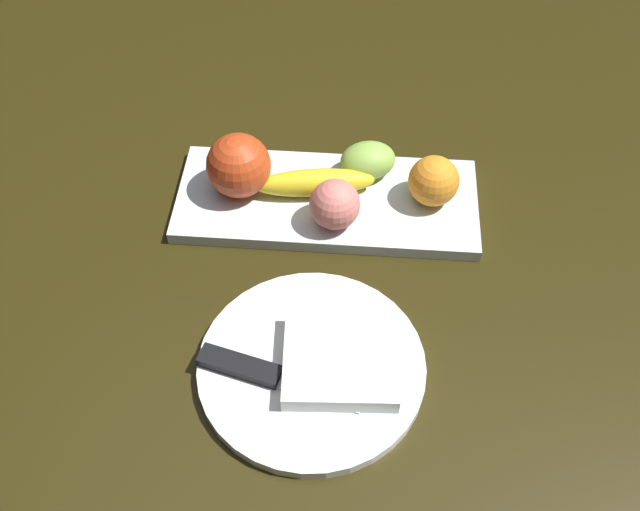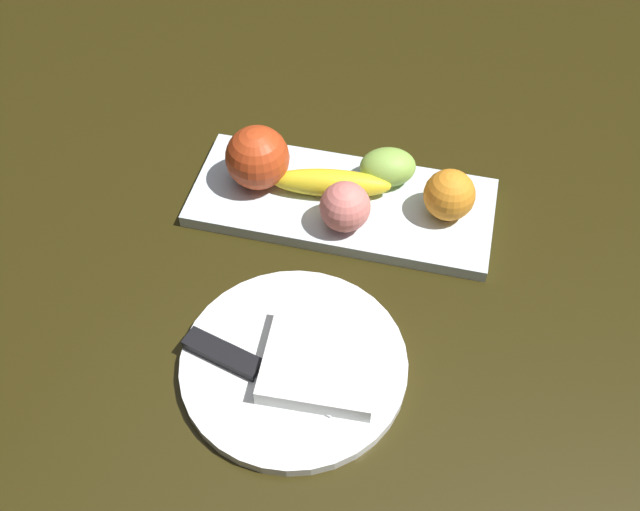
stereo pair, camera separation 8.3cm
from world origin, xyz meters
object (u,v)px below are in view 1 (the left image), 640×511
at_px(orange_near_apple, 434,181).
at_px(knife, 253,371).
at_px(grape_bunch, 368,161).
at_px(apple, 239,164).
at_px(folded_napkin, 340,360).
at_px(peach, 335,204).
at_px(dinner_plate, 312,367).
at_px(banana, 314,182).
at_px(fruit_tray, 327,201).

xyz_separation_m(orange_near_apple, knife, (-0.19, -0.26, -0.03)).
relative_size(orange_near_apple, grape_bunch, 0.88).
distance_m(apple, folded_napkin, 0.29).
xyz_separation_m(apple, peach, (0.12, -0.05, -0.01)).
distance_m(folded_napkin, knife, 0.09).
bearing_deg(apple, folded_napkin, -60.61).
relative_size(apple, dinner_plate, 0.33).
xyz_separation_m(banana, peach, (0.03, -0.05, 0.01)).
bearing_deg(orange_near_apple, peach, -158.18).
height_order(banana, dinner_plate, banana).
bearing_deg(banana, knife, -107.89).
xyz_separation_m(apple, orange_near_apple, (0.24, -0.00, -0.01)).
height_order(banana, orange_near_apple, orange_near_apple).
bearing_deg(knife, peach, 86.36).
bearing_deg(banana, peach, -68.41).
bearing_deg(folded_napkin, dinner_plate, 180.00).
bearing_deg(orange_near_apple, fruit_tray, -177.70).
relative_size(peach, knife, 0.35).
xyz_separation_m(folded_napkin, knife, (-0.09, -0.02, -0.01)).
bearing_deg(knife, folded_napkin, 24.75).
distance_m(fruit_tray, grape_bunch, 0.07).
relative_size(orange_near_apple, knife, 0.35).
relative_size(fruit_tray, peach, 6.15).
bearing_deg(dinner_plate, banana, 93.80).
xyz_separation_m(fruit_tray, orange_near_apple, (0.13, 0.01, 0.04)).
bearing_deg(dinner_plate, apple, 113.81).
xyz_separation_m(dinner_plate, folded_napkin, (0.03, 0.00, 0.02)).
xyz_separation_m(peach, folded_napkin, (0.02, -0.20, -0.02)).
bearing_deg(folded_napkin, orange_near_apple, 67.95).
height_order(banana, knife, banana).
bearing_deg(orange_near_apple, apple, 179.39).
bearing_deg(dinner_plate, knife, -165.08).
bearing_deg(folded_napkin, knife, -169.99).
height_order(apple, peach, apple).
relative_size(apple, orange_near_apple, 1.28).
height_order(orange_near_apple, peach, orange_near_apple).
bearing_deg(fruit_tray, knife, -103.04).
distance_m(grape_bunch, knife, 0.32).
bearing_deg(folded_napkin, grape_bunch, 86.33).
bearing_deg(dinner_plate, peach, 86.58).
bearing_deg(apple, banana, -0.71).
distance_m(fruit_tray, peach, 0.06).
height_order(grape_bunch, knife, grape_bunch).
height_order(dinner_plate, knife, knife).
bearing_deg(peach, knife, -108.38).
distance_m(grape_bunch, folded_napkin, 0.29).
distance_m(apple, orange_near_apple, 0.24).
bearing_deg(orange_near_apple, banana, 179.45).
bearing_deg(apple, peach, -22.28).
relative_size(folded_napkin, knife, 0.67).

